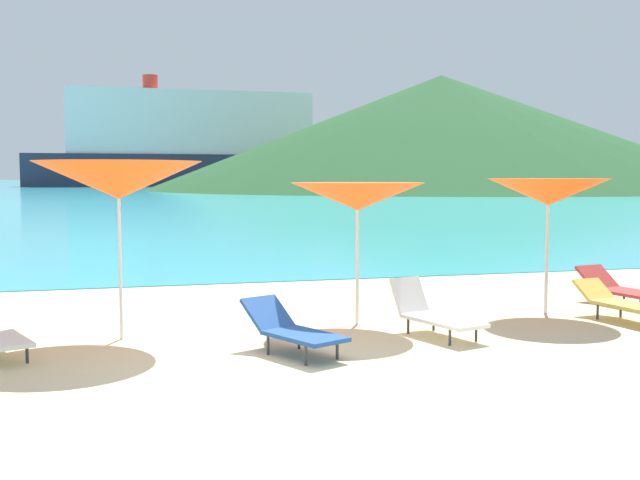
# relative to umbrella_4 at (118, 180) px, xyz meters

# --- Properties ---
(ground_plane) EXTENTS (50.00, 100.00, 0.30)m
(ground_plane) POSITION_rel_umbrella_4_xyz_m (1.64, 8.00, -2.24)
(ground_plane) COLOR beige
(ocean_water) EXTENTS (650.00, 440.00, 0.02)m
(ocean_water) POSITION_rel_umbrella_4_xyz_m (1.64, 224.78, -2.08)
(ocean_water) COLOR #38B7CC
(ocean_water) RESTS_ON ground_plane
(headland_hill) EXTENTS (93.73, 93.73, 18.20)m
(headland_hill) POSITION_rel_umbrella_4_xyz_m (51.30, 104.52, 7.01)
(headland_hill) COLOR #235128
(headland_hill) RESTS_ON ground_plane
(umbrella_4) EXTENTS (2.40, 2.40, 2.34)m
(umbrella_4) POSITION_rel_umbrella_4_xyz_m (0.00, 0.00, 0.00)
(umbrella_4) COLOR silver
(umbrella_4) RESTS_ON ground_plane
(umbrella_5) EXTENTS (2.01, 2.01, 2.05)m
(umbrella_5) POSITION_rel_umbrella_4_xyz_m (3.31, 0.15, -0.24)
(umbrella_5) COLOR silver
(umbrella_5) RESTS_ON ground_plane
(umbrella_6) EXTENTS (1.98, 1.98, 2.10)m
(umbrella_6) POSITION_rel_umbrella_4_xyz_m (6.43, 0.23, -0.19)
(umbrella_6) COLOR silver
(umbrella_6) RESTS_ON ground_plane
(lounge_chair_0) EXTENTS (0.74, 1.71, 0.54)m
(lounge_chair_0) POSITION_rel_umbrella_4_xyz_m (7.17, -0.67, -1.80)
(lounge_chair_0) COLOR #D8BF4C
(lounge_chair_0) RESTS_ON ground_plane
(lounge_chair_4) EXTENTS (0.89, 1.72, 0.59)m
(lounge_chair_4) POSITION_rel_umbrella_4_xyz_m (8.07, 0.57, -1.81)
(lounge_chair_4) COLOR #A53333
(lounge_chair_4) RESTS_ON ground_plane
(lounge_chair_7) EXTENTS (0.92, 1.56, 0.72)m
(lounge_chair_7) POSITION_rel_umbrella_4_xyz_m (4.05, -0.86, -1.79)
(lounge_chair_7) COLOR white
(lounge_chair_7) RESTS_ON ground_plane
(lounge_chair_9) EXTENTS (1.13, 1.57, 0.62)m
(lounge_chair_9) POSITION_rel_umbrella_4_xyz_m (1.97, -1.43, -1.77)
(lounge_chair_9) COLOR #1E478C
(lounge_chair_9) RESTS_ON ground_plane
(cruise_ship) EXTENTS (67.54, 10.56, 22.76)m
(cruise_ship) POSITION_rel_umbrella_4_xyz_m (16.60, 153.20, 6.72)
(cruise_ship) COLOR #262D47
(cruise_ship) RESTS_ON ocean_water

